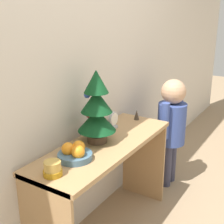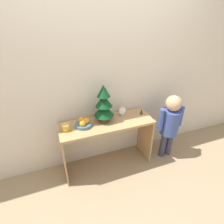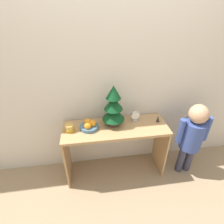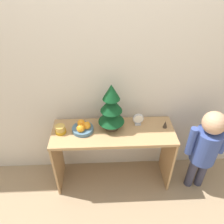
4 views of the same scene
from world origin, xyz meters
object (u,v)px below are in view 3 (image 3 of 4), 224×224
object	(u,v)px
desk_clock	(135,116)
figurine	(158,119)
child_figure	(193,134)
mini_tree	(113,107)
singing_bowl	(70,128)
fruit_bowl	(89,125)

from	to	relation	value
desk_clock	figurine	distance (m)	0.26
desk_clock	child_figure	size ratio (longest dim) A/B	0.13
mini_tree	desk_clock	bearing A→B (deg)	7.74
singing_bowl	desk_clock	size ratio (longest dim) A/B	0.80
mini_tree	singing_bowl	world-z (taller)	mini_tree
figurine	desk_clock	bearing A→B (deg)	167.93
fruit_bowl	desk_clock	size ratio (longest dim) A/B	1.61
desk_clock	figurine	world-z (taller)	desk_clock
fruit_bowl	child_figure	size ratio (longest dim) A/B	0.21
singing_bowl	figurine	world-z (taller)	same
mini_tree	desk_clock	world-z (taller)	mini_tree
child_figure	mini_tree	bearing A→B (deg)	169.43
fruit_bowl	desk_clock	xyz separation A→B (m)	(0.53, 0.07, 0.02)
singing_bowl	desk_clock	world-z (taller)	desk_clock
desk_clock	child_figure	world-z (taller)	child_figure
fruit_bowl	desk_clock	bearing A→B (deg)	7.42
figurine	child_figure	distance (m)	0.43
mini_tree	fruit_bowl	world-z (taller)	mini_tree
singing_bowl	figurine	bearing A→B (deg)	1.83
desk_clock	child_figure	xyz separation A→B (m)	(0.64, -0.20, -0.17)
mini_tree	figurine	world-z (taller)	mini_tree
desk_clock	child_figure	distance (m)	0.69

